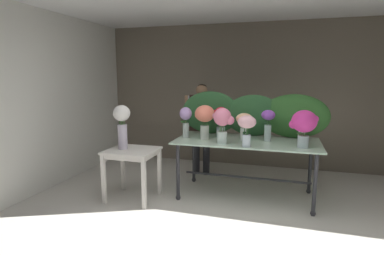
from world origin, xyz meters
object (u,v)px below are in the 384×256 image
at_px(vase_lilac_tulips, 186,119).
at_px(vase_violet_carnations, 268,122).
at_px(vase_peach_lilies, 244,123).
at_px(vase_crimson_roses, 221,119).
at_px(vase_magenta_hydrangea, 304,124).
at_px(side_table_white, 132,156).
at_px(vase_scarlet_stock, 302,122).
at_px(vase_blush_dahlias, 247,126).
at_px(vase_white_roses_tall, 122,123).
at_px(vase_coral_snapdragons, 205,117).
at_px(display_table_glass, 247,148).
at_px(vase_rosy_peonies, 223,122).
at_px(florist, 201,119).

bearing_deg(vase_lilac_tulips, vase_violet_carnations, 4.93).
xyz_separation_m(vase_violet_carnations, vase_peach_lilies, (-0.32, -0.09, -0.02)).
xyz_separation_m(vase_crimson_roses, vase_magenta_hydrangea, (1.13, -0.34, 0.02)).
distance_m(side_table_white, vase_lilac_tulips, 0.94).
bearing_deg(vase_magenta_hydrangea, vase_lilac_tulips, 173.39).
relative_size(vase_scarlet_stock, vase_blush_dahlias, 0.96).
bearing_deg(vase_magenta_hydrangea, vase_crimson_roses, 163.14).
xyz_separation_m(vase_magenta_hydrangea, vase_white_roses_tall, (-2.40, -0.30, -0.05)).
height_order(vase_blush_dahlias, vase_white_roses_tall, vase_white_roses_tall).
xyz_separation_m(vase_coral_snapdragons, vase_peach_lilies, (0.56, 0.04, -0.07)).
bearing_deg(display_table_glass, vase_peach_lilies, -131.02).
height_order(vase_lilac_tulips, vase_blush_dahlias, vase_lilac_tulips).
bearing_deg(side_table_white, vase_coral_snapdragons, 26.06).
distance_m(vase_violet_carnations, vase_coral_snapdragons, 0.89).
relative_size(vase_rosy_peonies, vase_blush_dahlias, 1.19).
height_order(vase_violet_carnations, vase_crimson_roses, vase_crimson_roses).
distance_m(florist, vase_magenta_hydrangea, 1.95).
bearing_deg(vase_scarlet_stock, florist, 159.31).
height_order(vase_scarlet_stock, vase_coral_snapdragons, vase_coral_snapdragons).
xyz_separation_m(vase_magenta_hydrangea, vase_blush_dahlias, (-0.69, -0.16, -0.04)).
xyz_separation_m(vase_coral_snapdragons, vase_blush_dahlias, (0.64, -0.32, -0.05)).
bearing_deg(vase_rosy_peonies, vase_peach_lilies, 47.29).
relative_size(florist, vase_scarlet_stock, 4.07).
height_order(side_table_white, vase_coral_snapdragons, vase_coral_snapdragons).
bearing_deg(vase_magenta_hydrangea, vase_white_roses_tall, -172.95).
distance_m(display_table_glass, vase_coral_snapdragons, 0.74).
bearing_deg(vase_blush_dahlias, vase_crimson_roses, 130.84).
bearing_deg(vase_violet_carnations, vase_white_roses_tall, -163.24).
xyz_separation_m(vase_lilac_tulips, vase_white_roses_tall, (-0.78, -0.49, -0.03)).
distance_m(vase_coral_snapdragons, vase_rosy_peonies, 0.38).
bearing_deg(vase_white_roses_tall, side_table_white, -0.00).
xyz_separation_m(florist, vase_rosy_peonies, (0.60, -1.14, 0.14)).
height_order(florist, vase_magenta_hydrangea, florist).
xyz_separation_m(vase_crimson_roses, vase_blush_dahlias, (0.44, -0.51, -0.01)).
distance_m(vase_peach_lilies, vase_blush_dahlias, 0.38).
relative_size(vase_crimson_roses, vase_lilac_tulips, 1.00).
bearing_deg(vase_lilac_tulips, vase_white_roses_tall, -148.01).
distance_m(vase_scarlet_stock, vase_peach_lilies, 0.82).
bearing_deg(vase_scarlet_stock, vase_lilac_tulips, -170.55).
bearing_deg(vase_magenta_hydrangea, side_table_white, -172.52).
xyz_separation_m(vase_coral_snapdragons, vase_rosy_peonies, (0.31, -0.23, -0.02)).
height_order(display_table_glass, vase_white_roses_tall, vase_white_roses_tall).
height_order(vase_lilac_tulips, vase_white_roses_tall, vase_white_roses_tall).
height_order(side_table_white, florist, florist).
bearing_deg(side_table_white, vase_magenta_hydrangea, 7.48).
distance_m(vase_crimson_roses, vase_lilac_tulips, 0.52).
bearing_deg(side_table_white, florist, 64.95).
relative_size(vase_violet_carnations, vase_white_roses_tall, 0.71).
xyz_separation_m(display_table_glass, vase_peach_lilies, (-0.04, -0.04, 0.37)).
distance_m(side_table_white, vase_white_roses_tall, 0.49).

